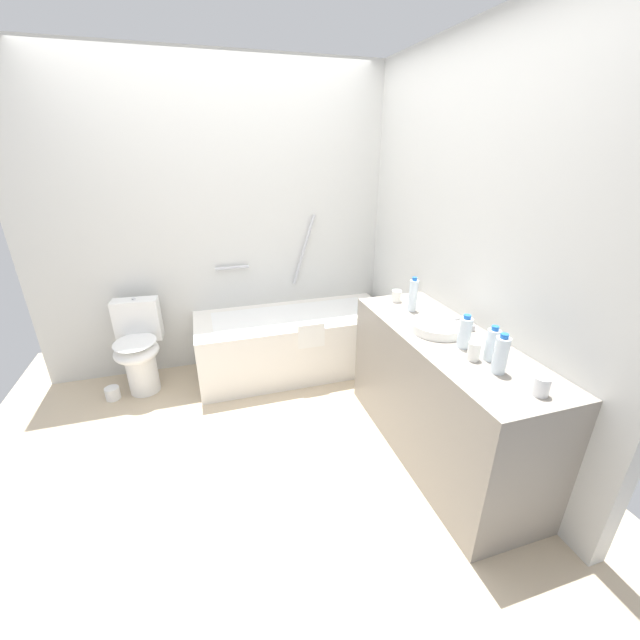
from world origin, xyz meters
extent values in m
plane|color=#C1AD8E|center=(0.00, 0.00, 0.00)|extent=(3.75, 3.75, 0.00)
cube|color=silver|center=(0.00, 1.24, 1.26)|extent=(3.15, 0.10, 2.52)
cube|color=silver|center=(1.43, 0.00, 1.26)|extent=(0.10, 2.79, 2.52)
cube|color=white|center=(0.48, 0.85, 0.26)|extent=(1.67, 0.69, 0.53)
cube|color=white|center=(0.48, 0.85, 0.49)|extent=(1.37, 0.50, 0.09)
cylinder|color=#B8B8BD|center=(1.13, 0.85, 0.57)|extent=(0.09, 0.03, 0.03)
cylinder|color=#B8B8BD|center=(0.66, 1.16, 1.02)|extent=(0.22, 0.03, 0.62)
cylinder|color=#B8B8BD|center=(0.02, 1.16, 0.90)|extent=(0.29, 0.03, 0.03)
cube|color=white|center=(0.54, 0.51, 0.48)|extent=(0.22, 0.03, 0.20)
cylinder|color=white|center=(-0.80, 0.86, 0.20)|extent=(0.23, 0.23, 0.39)
ellipsoid|color=white|center=(-0.80, 0.81, 0.39)|extent=(0.36, 0.41, 0.14)
ellipsoid|color=white|center=(-0.80, 0.81, 0.47)|extent=(0.34, 0.39, 0.02)
cube|color=white|center=(-0.79, 1.04, 0.56)|extent=(0.36, 0.17, 0.35)
cylinder|color=#B6B6BB|center=(-0.79, 1.04, 0.75)|extent=(0.03, 0.03, 0.01)
cube|color=gray|center=(1.11, -0.46, 0.42)|extent=(0.53, 1.51, 0.83)
cylinder|color=white|center=(1.09, -0.36, 0.86)|extent=(0.32, 0.32, 0.05)
cylinder|color=#AEAEB3|center=(1.29, -0.36, 0.87)|extent=(0.02, 0.02, 0.07)
cylinder|color=#AEAEB3|center=(1.25, -0.36, 0.90)|extent=(0.09, 0.02, 0.02)
cylinder|color=#AEAEB3|center=(1.29, -0.42, 0.85)|extent=(0.03, 0.03, 0.04)
cylinder|color=#AEAEB3|center=(1.29, -0.30, 0.85)|extent=(0.03, 0.03, 0.04)
cylinder|color=silver|center=(1.10, -0.03, 0.94)|extent=(0.06, 0.06, 0.21)
cylinder|color=blue|center=(1.10, -0.03, 1.06)|extent=(0.03, 0.03, 0.02)
cylinder|color=silver|center=(1.15, -0.75, 0.92)|extent=(0.07, 0.07, 0.17)
cylinder|color=blue|center=(1.15, -0.75, 1.01)|extent=(0.04, 0.04, 0.02)
cylinder|color=silver|center=(1.10, -0.59, 0.92)|extent=(0.07, 0.07, 0.17)
cylinder|color=blue|center=(1.10, -0.59, 1.01)|extent=(0.04, 0.04, 0.02)
cylinder|color=silver|center=(1.10, -0.87, 0.93)|extent=(0.07, 0.07, 0.19)
cylinder|color=blue|center=(1.10, -0.87, 1.03)|extent=(0.04, 0.04, 0.02)
cylinder|color=white|center=(1.09, 0.17, 0.87)|extent=(0.07, 0.07, 0.08)
cylinder|color=white|center=(1.07, -0.73, 0.88)|extent=(0.06, 0.06, 0.10)
cylinder|color=white|center=(1.15, -1.09, 0.88)|extent=(0.07, 0.07, 0.09)
cylinder|color=white|center=(-1.03, 0.81, 0.05)|extent=(0.11, 0.11, 0.10)
camera|label=1|loc=(-0.23, -2.21, 1.84)|focal=22.02mm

